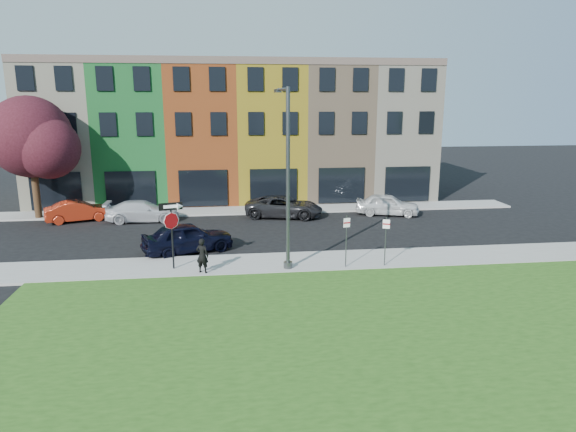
{
  "coord_description": "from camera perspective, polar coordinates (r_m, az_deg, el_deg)",
  "views": [
    {
      "loc": [
        -3.41,
        -20.2,
        7.74
      ],
      "look_at": [
        -0.44,
        4.0,
        2.12
      ],
      "focal_mm": 32.0,
      "sensor_mm": 36.0,
      "label": 1
    }
  ],
  "objects": [
    {
      "name": "parked_car_white",
      "position": [
        35.29,
        10.99,
        1.26
      ],
      "size": [
        4.08,
        5.18,
        1.44
      ],
      "primitive_type": "imported",
      "rotation": [
        0.0,
        0.0,
        1.27
      ],
      "color": "silver",
      "rests_on": "ground"
    },
    {
      "name": "ground",
      "position": [
        21.9,
        2.44,
        -7.73
      ],
      "size": [
        120.0,
        120.0,
        0.0
      ],
      "primitive_type": "plane",
      "color": "black",
      "rests_on": "ground"
    },
    {
      "name": "rowhouse_block",
      "position": [
        41.49,
        -5.8,
        9.12
      ],
      "size": [
        30.0,
        10.12,
        10.0
      ],
      "color": "beige",
      "rests_on": "ground"
    },
    {
      "name": "sedan_near",
      "position": [
        26.75,
        -11.08,
        -2.35
      ],
      "size": [
        4.99,
        5.86,
        1.56
      ],
      "primitive_type": "imported",
      "rotation": [
        0.0,
        0.0,
        1.95
      ],
      "color": "black",
      "rests_on": "ground"
    },
    {
      "name": "parked_car_silver",
      "position": [
        34.15,
        -15.88,
        0.52
      ],
      "size": [
        2.09,
        4.68,
        1.33
      ],
      "primitive_type": "imported",
      "rotation": [
        0.0,
        0.0,
        1.6
      ],
      "color": "silver",
      "rests_on": "ground"
    },
    {
      "name": "parking_sign_a",
      "position": [
        23.55,
        6.51,
        -2.15
      ],
      "size": [
        0.32,
        0.12,
        2.45
      ],
      "rotation": [
        0.0,
        0.0,
        0.22
      ],
      "color": "#45484A",
      "rests_on": "sidewalk_near"
    },
    {
      "name": "parking_sign_b",
      "position": [
        24.06,
        10.8,
        -2.16
      ],
      "size": [
        0.31,
        0.15,
        2.31
      ],
      "rotation": [
        0.0,
        0.0,
        -0.36
      ],
      "color": "#45484A",
      "rests_on": "sidewalk_near"
    },
    {
      "name": "sidewalk_far",
      "position": [
        36.03,
        -6.19,
        0.6
      ],
      "size": [
        40.0,
        2.4,
        0.12
      ],
      "primitive_type": "cube",
      "color": "gray",
      "rests_on": "ground"
    },
    {
      "name": "sidewalk_near",
      "position": [
        25.03,
        5.85,
        -4.96
      ],
      "size": [
        40.0,
        3.0,
        0.12
      ],
      "primitive_type": "cube",
      "color": "gray",
      "rests_on": "ground"
    },
    {
      "name": "parked_car_dark",
      "position": [
        34.01,
        -0.44,
        1.05
      ],
      "size": [
        4.63,
        6.15,
        1.42
      ],
      "primitive_type": "imported",
      "rotation": [
        0.0,
        0.0,
        1.34
      ],
      "color": "black",
      "rests_on": "ground"
    },
    {
      "name": "tree_purple",
      "position": [
        36.6,
        -26.55,
        7.67
      ],
      "size": [
        6.16,
        5.39,
        7.79
      ],
      "color": "black",
      "rests_on": "sidewalk_far"
    },
    {
      "name": "man",
      "position": [
        23.16,
        -9.5,
        -4.36
      ],
      "size": [
        0.84,
        0.78,
        1.58
      ],
      "primitive_type": "imported",
      "rotation": [
        0.0,
        0.0,
        2.75
      ],
      "color": "black",
      "rests_on": "sidewalk_near"
    },
    {
      "name": "parked_car_red",
      "position": [
        35.52,
        -22.27,
        0.51
      ],
      "size": [
        3.94,
        4.92,
        1.33
      ],
      "primitive_type": "imported",
      "rotation": [
        0.0,
        0.0,
        1.91
      ],
      "color": "#9A2510",
      "rests_on": "ground"
    },
    {
      "name": "street_lamp",
      "position": [
        22.9,
        -0.12,
        4.1
      ],
      "size": [
        0.57,
        2.58,
        8.1
      ],
      "rotation": [
        0.0,
        0.0,
        0.1
      ],
      "color": "#45484A",
      "rests_on": "sidewalk_near"
    },
    {
      "name": "stop_sign",
      "position": [
        23.58,
        -12.83,
        -0.66
      ],
      "size": [
        1.03,
        0.3,
        3.08
      ],
      "rotation": [
        0.0,
        0.0,
        0.25
      ],
      "color": "black",
      "rests_on": "sidewalk_near"
    }
  ]
}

